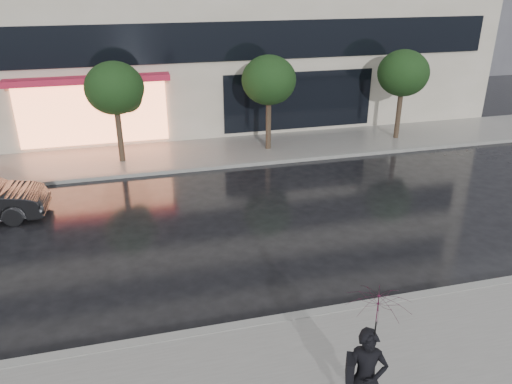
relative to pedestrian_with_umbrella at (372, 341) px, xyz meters
name	(u,v)px	position (x,y,z in m)	size (l,w,h in m)	color
ground	(262,297)	(-0.69, 3.89, -1.76)	(120.00, 120.00, 0.00)	black
sidewalk_far	(197,154)	(-0.69, 14.14, -1.70)	(60.00, 3.50, 0.12)	slate
curb_near	(274,321)	(-0.69, 2.89, -1.69)	(60.00, 0.25, 0.14)	gray
curb_far	(204,168)	(-0.69, 12.39, -1.69)	(60.00, 0.25, 0.14)	gray
tree_mid_west	(116,90)	(-3.63, 13.92, 1.16)	(2.20, 2.20, 3.99)	#33261C
tree_mid_east	(270,82)	(2.37, 13.92, 1.16)	(2.20, 2.20, 3.99)	#33261C
tree_far_east	(404,75)	(8.37, 13.92, 1.16)	(2.20, 2.20, 3.99)	#33261C
pedestrian_with_umbrella	(372,341)	(0.00, 0.00, 0.00)	(1.30, 1.31, 2.52)	black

